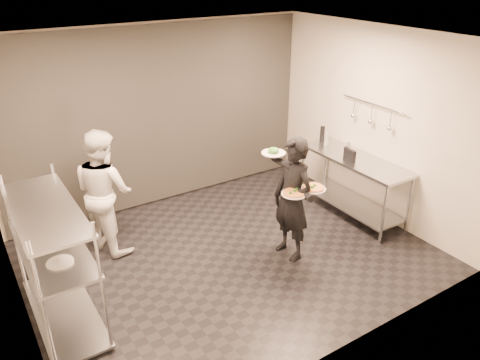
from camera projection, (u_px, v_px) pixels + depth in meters
room_shell at (185, 132)px, 6.54m from camera, size 5.00×4.00×2.80m
pass_rack at (54, 258)px, 4.87m from camera, size 0.60×1.60×1.50m
prep_counter at (353, 176)px, 7.04m from camera, size 0.60×1.80×0.92m
utensil_rail at (372, 115)px, 6.77m from camera, size 0.07×1.20×0.31m
waiter at (292, 199)px, 5.94m from camera, size 0.44×0.63×1.65m
chef at (104, 191)px, 6.11m from camera, size 0.88×0.99×1.69m
pizza_plate_near at (294, 193)px, 5.68m from camera, size 0.31×0.31×0.05m
pizza_plate_far at (313, 188)px, 5.76m from camera, size 0.31×0.31×0.05m
salad_plate at (274, 152)px, 5.88m from camera, size 0.31×0.31×0.07m
pos_monitor at (350, 154)px, 6.82m from camera, size 0.08×0.24×0.17m
bottle_green at (347, 148)px, 6.98m from camera, size 0.06×0.06×0.22m
bottle_clear at (327, 139)px, 7.35m from camera, size 0.07×0.07×0.22m
bottle_dark at (322, 134)px, 7.50m from camera, size 0.07×0.07×0.25m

